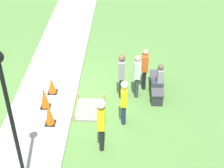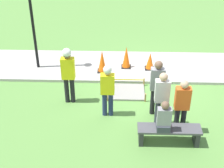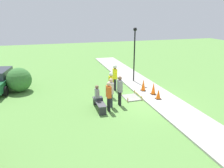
{
  "view_description": "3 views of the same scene",
  "coord_description": "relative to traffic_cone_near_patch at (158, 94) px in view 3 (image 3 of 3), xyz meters",
  "views": [
    {
      "loc": [
        10.05,
        1.78,
        7.82
      ],
      "look_at": [
        0.48,
        1.34,
        0.93
      ],
      "focal_mm": 55.0,
      "sensor_mm": 36.0,
      "label": 1
    },
    {
      "loc": [
        0.98,
        9.99,
        6.27
      ],
      "look_at": [
        1.26,
        1.22,
        0.74
      ],
      "focal_mm": 55.0,
      "sensor_mm": 36.0,
      "label": 2
    },
    {
      "loc": [
        -11.41,
        5.56,
        5.18
      ],
      "look_at": [
        0.98,
        1.82,
        1.02
      ],
      "focal_mm": 35.0,
      "sensor_mm": 36.0,
      "label": 3
    }
  ],
  "objects": [
    {
      "name": "park_bench",
      "position": [
        -0.27,
        3.86,
        -0.06
      ],
      "size": [
        1.67,
        0.44,
        0.5
      ],
      "color": "#2D2D33",
      "rests_on": "ground_plane"
    },
    {
      "name": "lamppost_near",
      "position": [
        4.07,
        0.01,
        2.38
      ],
      "size": [
        0.28,
        0.28,
        4.14
      ],
      "color": "black",
      "rests_on": "sidewalk"
    },
    {
      "name": "traffic_cone_far_patch",
      "position": [
        0.85,
        -0.09,
        0.09
      ],
      "size": [
        0.34,
        0.34,
        0.81
      ],
      "color": "black",
      "rests_on": "sidewalk"
    },
    {
      "name": "bystander_in_white_shirt",
      "position": [
        -0.01,
        2.56,
        0.61
      ],
      "size": [
        0.4,
        0.23,
        1.78
      ],
      "color": "black",
      "rests_on": "ground_plane"
    },
    {
      "name": "bystander_in_gray_shirt",
      "position": [
        -0.1,
        3.12,
        0.57
      ],
      "size": [
        0.4,
        0.23,
        1.73
      ],
      "color": "#383D47",
      "rests_on": "ground_plane"
    },
    {
      "name": "wet_concrete_patch",
      "position": [
        0.85,
        1.47,
        -0.37
      ],
      "size": [
        1.26,
        1.0,
        0.29
      ],
      "color": "gray",
      "rests_on": "ground_plane"
    },
    {
      "name": "ground_plane",
      "position": [
        0.04,
        0.9,
        -0.41
      ],
      "size": [
        60.0,
        60.0,
        0.0
      ],
      "primitive_type": "plane",
      "color": "#5B8E42"
    },
    {
      "name": "traffic_cone_sidewalk_edge",
      "position": [
        1.71,
        0.25,
        0.09
      ],
      "size": [
        0.34,
        0.34,
        0.81
      ],
      "color": "black",
      "rests_on": "sidewalk"
    },
    {
      "name": "worker_assistant",
      "position": [
        2.62,
        2.03,
        0.72
      ],
      "size": [
        0.4,
        0.27,
        1.87
      ],
      "color": "black",
      "rests_on": "ground_plane"
    },
    {
      "name": "sidewalk",
      "position": [
        0.04,
        -0.22,
        -0.36
      ],
      "size": [
        28.0,
        2.24,
        0.1
      ],
      "color": "#ADAAA3",
      "rests_on": "ground_plane"
    },
    {
      "name": "bystander_in_orange_shirt",
      "position": [
        -0.61,
        3.4,
        0.55
      ],
      "size": [
        0.4,
        0.22,
        1.69
      ],
      "color": "black",
      "rests_on": "ground_plane"
    },
    {
      "name": "shrub_rounded_near",
      "position": [
        4.31,
        8.45,
        0.43
      ],
      "size": [
        1.69,
        1.69,
        1.69
      ],
      "color": "#387033",
      "rests_on": "ground_plane"
    },
    {
      "name": "worker_supervisor",
      "position": [
        1.41,
        2.67,
        0.58
      ],
      "size": [
        0.4,
        0.24,
        1.68
      ],
      "color": "navy",
      "rests_on": "ground_plane"
    },
    {
      "name": "traffic_cone_near_patch",
      "position": [
        0.0,
        0.0,
        0.0
      ],
      "size": [
        0.34,
        0.34,
        0.63
      ],
      "color": "black",
      "rests_on": "sidewalk"
    },
    {
      "name": "person_seated_on_bench",
      "position": [
        -0.09,
        3.91,
        0.44
      ],
      "size": [
        0.36,
        0.44,
        0.89
      ],
      "color": "#383D47",
      "rests_on": "park_bench"
    }
  ]
}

